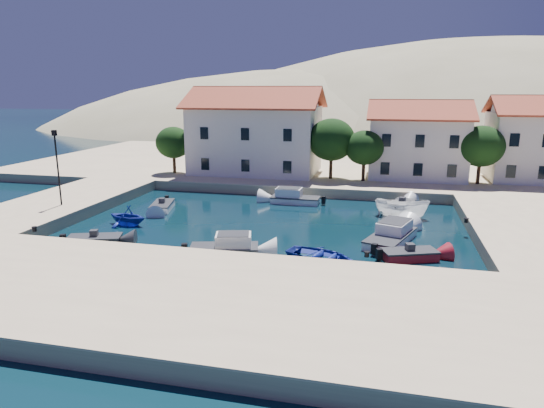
{
  "coord_description": "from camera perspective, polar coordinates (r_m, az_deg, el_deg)",
  "views": [
    {
      "loc": [
        8.82,
        -26.28,
        10.47
      ],
      "look_at": [
        0.57,
        8.32,
        2.0
      ],
      "focal_mm": 32.0,
      "sensor_mm": 36.0,
      "label": 1
    }
  ],
  "objects": [
    {
      "name": "ground",
      "position": [
        29.63,
        -4.85,
        -7.34
      ],
      "size": [
        400.0,
        400.0,
        0.0
      ],
      "primitive_type": "plane",
      "color": "black",
      "rests_on": "ground"
    },
    {
      "name": "quay_south",
      "position": [
        24.26,
        -9.37,
        -11.06
      ],
      "size": [
        52.0,
        12.0,
        1.0
      ],
      "primitive_type": "cube",
      "color": "tan",
      "rests_on": "ground"
    },
    {
      "name": "quay_west",
      "position": [
        46.8,
        -23.48,
        -0.04
      ],
      "size": [
        8.0,
        20.0,
        1.0
      ],
      "primitive_type": "cube",
      "color": "tan",
      "rests_on": "ground"
    },
    {
      "name": "quay_north",
      "position": [
        65.41,
        7.29,
        4.52
      ],
      "size": [
        80.0,
        36.0,
        1.0
      ],
      "primitive_type": "cube",
      "color": "tan",
      "rests_on": "ground"
    },
    {
      "name": "hills",
      "position": [
        154.14,
        17.46,
        0.07
      ],
      "size": [
        254.0,
        176.0,
        99.0
      ],
      "color": "#9A9068",
      "rests_on": "ground"
    },
    {
      "name": "building_left",
      "position": [
        56.45,
        -1.88,
        8.78
      ],
      "size": [
        14.7,
        9.45,
        9.7
      ],
      "color": "white",
      "rests_on": "quay_north"
    },
    {
      "name": "building_mid",
      "position": [
        55.62,
        16.77,
        7.42
      ],
      "size": [
        10.5,
        8.4,
        8.3
      ],
      "color": "white",
      "rests_on": "quay_north"
    },
    {
      "name": "building_right",
      "position": [
        58.51,
        28.61,
        6.88
      ],
      "size": [
        9.45,
        8.4,
        8.8
      ],
      "color": "white",
      "rests_on": "quay_north"
    },
    {
      "name": "trees",
      "position": [
        52.22,
        8.67,
        7.05
      ],
      "size": [
        37.3,
        5.3,
        6.45
      ],
      "color": "#382314",
      "rests_on": "quay_north"
    },
    {
      "name": "lamppost",
      "position": [
        43.6,
        -23.97,
        4.71
      ],
      "size": [
        0.35,
        0.25,
        6.22
      ],
      "color": "black",
      "rests_on": "quay_west"
    },
    {
      "name": "bollards",
      "position": [
        32.13,
        2.03,
        -3.48
      ],
      "size": [
        29.36,
        9.56,
        0.3
      ],
      "color": "black",
      "rests_on": "ground"
    },
    {
      "name": "motorboat_grey_sw",
      "position": [
        35.6,
        -20.14,
        -4.06
      ],
      "size": [
        3.87,
        2.66,
        1.25
      ],
      "rotation": [
        0.0,
        0.0,
        0.34
      ],
      "color": "#313236",
      "rests_on": "ground"
    },
    {
      "name": "cabin_cruiser_south",
      "position": [
        31.49,
        -5.64,
        -5.17
      ],
      "size": [
        4.69,
        2.93,
        1.6
      ],
      "rotation": [
        0.0,
        0.0,
        0.26
      ],
      "color": "white",
      "rests_on": "ground"
    },
    {
      "name": "rowboat_south",
      "position": [
        30.72,
        5.66,
        -6.6
      ],
      "size": [
        5.16,
        4.35,
        0.91
      ],
      "primitive_type": "imported",
      "rotation": [
        0.0,
        0.0,
        1.26
      ],
      "color": "#1B2B97",
      "rests_on": "ground"
    },
    {
      "name": "motorboat_red_se",
      "position": [
        31.8,
        15.87,
        -5.79
      ],
      "size": [
        3.72,
        2.65,
        1.25
      ],
      "rotation": [
        0.0,
        0.0,
        0.37
      ],
      "color": "maroon",
      "rests_on": "ground"
    },
    {
      "name": "cabin_cruiser_east",
      "position": [
        34.8,
        13.78,
        -3.7
      ],
      "size": [
        3.82,
        5.85,
        1.6
      ],
      "rotation": [
        0.0,
        0.0,
        1.24
      ],
      "color": "white",
      "rests_on": "ground"
    },
    {
      "name": "boat_east",
      "position": [
        42.1,
        14.95,
        -1.47
      ],
      "size": [
        4.67,
        2.32,
        1.73
      ],
      "primitive_type": "imported",
      "rotation": [
        0.0,
        0.0,
        1.42
      ],
      "color": "white",
      "rests_on": "ground"
    },
    {
      "name": "motorboat_white_ne",
      "position": [
        44.93,
        15.05,
        -0.16
      ],
      "size": [
        2.69,
        4.01,
        1.25
      ],
      "rotation": [
        0.0,
        0.0,
        1.29
      ],
      "color": "white",
      "rests_on": "ground"
    },
    {
      "name": "rowboat_west",
      "position": [
        40.02,
        -16.58,
        -2.34
      ],
      "size": [
        3.78,
        3.42,
        1.75
      ],
      "primitive_type": "imported",
      "rotation": [
        0.0,
        0.0,
        -1.75
      ],
      "color": "#1B2B97",
      "rests_on": "ground"
    },
    {
      "name": "motorboat_white_west",
      "position": [
        44.13,
        -12.79,
        -0.27
      ],
      "size": [
        2.51,
        3.99,
        1.25
      ],
      "rotation": [
        0.0,
        0.0,
        -1.32
      ],
      "color": "white",
      "rests_on": "ground"
    },
    {
      "name": "cabin_cruiser_north",
      "position": [
        45.51,
        2.77,
        0.69
      ],
      "size": [
        4.58,
        2.0,
        1.6
      ],
      "rotation": [
        0.0,
        0.0,
        3.12
      ],
      "color": "white",
      "rests_on": "ground"
    }
  ]
}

